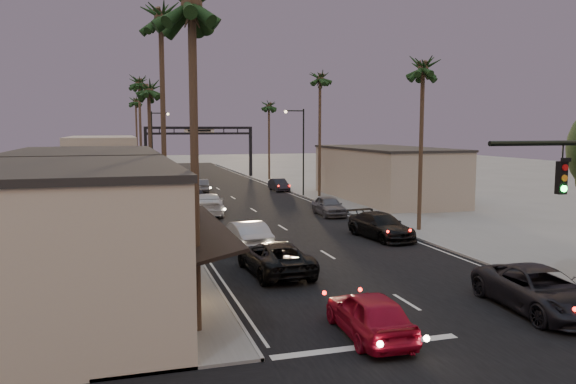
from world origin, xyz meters
TOP-DOWN VIEW (x-y plane):
  - ground at (0.00, 40.00)m, footprint 200.00×200.00m
  - road at (0.00, 45.00)m, footprint 14.00×120.00m
  - sidewalk_left at (-9.50, 52.00)m, footprint 5.00×92.00m
  - sidewalk_right at (9.50, 52.00)m, footprint 5.00×92.00m
  - storefront_near at (-13.00, 12.00)m, footprint 8.00×12.00m
  - storefront_mid at (-13.00, 26.00)m, footprint 8.00×14.00m
  - storefront_far at (-13.00, 42.00)m, footprint 8.00×16.00m
  - storefront_dist at (-13.00, 65.00)m, footprint 8.00×20.00m
  - building_right at (14.00, 40.00)m, footprint 8.00×18.00m
  - arch at (0.00, 70.00)m, footprint 15.20×0.40m
  - streetlight_right at (6.92, 45.00)m, footprint 2.13×0.30m
  - streetlight_left at (-6.92, 58.00)m, footprint 2.13×0.30m
  - palm_lb at (-8.60, 22.00)m, footprint 3.20×3.20m
  - palm_lc at (-8.60, 36.00)m, footprint 3.20×3.20m
  - palm_ld at (-8.60, 55.00)m, footprint 3.20×3.20m
  - palm_ra at (8.60, 24.00)m, footprint 3.20×3.20m
  - palm_rb at (8.60, 44.00)m, footprint 3.20×3.20m
  - palm_rc at (8.60, 64.00)m, footprint 3.20×3.20m
  - palm_far at (-8.30, 78.00)m, footprint 3.20×3.20m
  - oncoming_red at (-3.07, 7.00)m, footprint 2.10×4.76m
  - oncoming_pickup at (-3.91, 15.99)m, footprint 2.93×5.88m
  - oncoming_silver at (-4.13, 21.49)m, footprint 2.20×5.33m
  - oncoming_white at (-4.17, 35.36)m, footprint 3.31×6.41m
  - oncoming_dgrey at (-4.14, 44.15)m, footprint 1.73×4.21m
  - oncoming_grey_far at (-2.31, 52.37)m, footprint 1.84×4.39m
  - curbside_near at (4.37, 7.52)m, footprint 3.27×6.25m
  - curbside_black at (4.93, 22.40)m, footprint 2.99×5.86m
  - curbside_grey at (5.15, 32.29)m, footprint 2.04×4.70m
  - curbside_far at (6.20, 50.74)m, footprint 1.52×4.21m

SIDE VIEW (x-z plane):
  - ground at x=0.00m, z-range 0.00..0.00m
  - road at x=0.00m, z-range -0.01..0.01m
  - sidewalk_left at x=-9.50m, z-range 0.00..0.12m
  - sidewalk_right at x=9.50m, z-range 0.00..0.12m
  - curbside_far at x=6.20m, z-range 0.00..1.38m
  - oncoming_grey_far at x=-2.31m, z-range 0.00..1.41m
  - oncoming_dgrey at x=-4.14m, z-range 0.00..1.43m
  - curbside_grey at x=5.15m, z-range 0.00..1.58m
  - oncoming_red at x=-3.07m, z-range 0.00..1.59m
  - oncoming_pickup at x=-3.91m, z-range 0.00..1.60m
  - curbside_black at x=4.93m, z-range 0.00..1.63m
  - curbside_near at x=4.37m, z-range 0.00..1.68m
  - oncoming_silver at x=-4.13m, z-range 0.00..1.72m
  - oncoming_white at x=-4.17m, z-range 0.00..1.78m
  - storefront_far at x=-13.00m, z-range 0.00..5.00m
  - building_right at x=14.00m, z-range 0.00..5.00m
  - storefront_near at x=-13.00m, z-range 0.00..5.50m
  - storefront_mid at x=-13.00m, z-range 0.00..5.50m
  - storefront_dist at x=-13.00m, z-range 0.00..6.00m
  - streetlight_right at x=6.92m, z-range 0.83..9.83m
  - streetlight_left at x=-6.92m, z-range 0.83..9.83m
  - arch at x=0.00m, z-range 1.90..9.17m
  - palm_lc at x=-8.60m, z-range 4.37..16.57m
  - palm_rc at x=8.60m, z-range 4.37..16.57m
  - palm_ra at x=8.60m, z-range 4.84..18.04m
  - palm_far at x=-8.30m, z-range 4.84..18.04m
  - palm_ld at x=-8.60m, z-range 5.32..19.52m
  - palm_rb at x=8.60m, z-range 5.32..19.52m
  - palm_lb at x=-8.60m, z-range 5.79..20.99m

